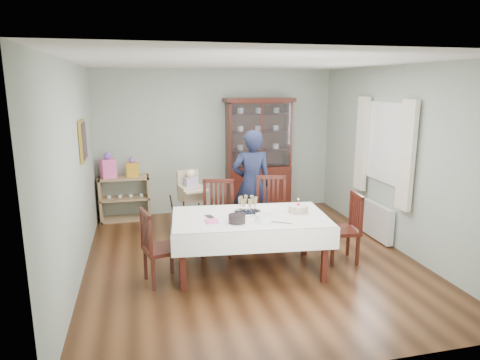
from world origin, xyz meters
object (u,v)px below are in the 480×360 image
object	(u,v)px
woman	(252,184)
high_chair	(191,210)
china_cabinet	(258,154)
chair_far_left	(218,232)
gift_bag_orange	(133,168)
chair_far_right	(271,226)
gift_bag_pink	(108,167)
champagne_tray	(248,208)
dining_table	(250,243)
chair_end_left	(161,261)
chair_end_right	(342,241)
sideboard	(125,198)
birthday_cake	(298,209)

from	to	relation	value
woman	high_chair	size ratio (longest dim) A/B	1.59
china_cabinet	chair_far_left	world-z (taller)	china_cabinet
gift_bag_orange	chair_far_right	bearing A→B (deg)	-42.31
gift_bag_pink	gift_bag_orange	world-z (taller)	gift_bag_pink
champagne_tray	gift_bag_pink	size ratio (longest dim) A/B	0.77
dining_table	high_chair	bearing A→B (deg)	109.73
chair_end_left	chair_end_right	distance (m)	2.49
chair_far_left	chair_end_right	distance (m)	1.78
china_cabinet	high_chair	world-z (taller)	china_cabinet
high_chair	chair_far_right	bearing A→B (deg)	-49.02
chair_end_left	chair_end_right	bearing A→B (deg)	-102.25
chair_far_left	champagne_tray	world-z (taller)	chair_far_left
dining_table	china_cabinet	xyz separation A→B (m)	(0.86, 2.64, 0.74)
chair_end_left	chair_end_right	world-z (taller)	chair_end_right
sideboard	china_cabinet	bearing A→B (deg)	-0.49
woman	birthday_cake	bearing A→B (deg)	106.55
chair_far_left	gift_bag_orange	xyz separation A→B (m)	(-1.18, 1.92, 0.64)
birthday_cake	gift_bag_pink	bearing A→B (deg)	133.57
chair_far_right	chair_end_right	distance (m)	1.11
gift_bag_pink	gift_bag_orange	size ratio (longest dim) A/B	1.28
china_cabinet	woman	xyz separation A→B (m)	(-0.50, -1.36, -0.25)
dining_table	gift_bag_orange	distance (m)	3.08
chair_end_left	chair_far_left	bearing A→B (deg)	-61.82
chair_far_right	woman	distance (m)	0.76
dining_table	china_cabinet	bearing A→B (deg)	71.97
chair_end_right	high_chair	bearing A→B (deg)	-122.80
woman	gift_bag_orange	xyz separation A→B (m)	(-1.84, 1.36, 0.09)
chair_end_left	china_cabinet	bearing A→B (deg)	-51.07
dining_table	chair_far_right	world-z (taller)	chair_far_right
dining_table	gift_bag_pink	xyz separation A→B (m)	(-1.89, 2.65, 0.62)
chair_end_right	birthday_cake	xyz separation A→B (m)	(-0.69, -0.06, 0.53)
chair_far_left	chair_end_left	world-z (taller)	chair_far_left
china_cabinet	birthday_cake	size ratio (longest dim) A/B	7.38
chair_far_left	chair_far_right	distance (m)	0.85
gift_bag_pink	chair_end_left	bearing A→B (deg)	-74.67
gift_bag_pink	chair_far_left	bearing A→B (deg)	-50.22
chair_end_left	gift_bag_orange	bearing A→B (deg)	-7.57
china_cabinet	birthday_cake	bearing A→B (deg)	-94.51
sideboard	chair_far_left	distance (m)	2.36
gift_bag_pink	china_cabinet	bearing A→B (deg)	-0.03
china_cabinet	chair_end_left	bearing A→B (deg)	-126.61
chair_end_right	dining_table	bearing A→B (deg)	-82.34
chair_end_left	gift_bag_pink	xyz separation A→B (m)	(-0.74, 2.71, 0.72)
woman	birthday_cake	xyz separation A→B (m)	(0.29, -1.31, -0.06)
birthday_cake	sideboard	bearing A→B (deg)	130.36
china_cabinet	birthday_cake	world-z (taller)	china_cabinet
woman	champagne_tray	bearing A→B (deg)	76.88
sideboard	gift_bag_pink	world-z (taller)	gift_bag_pink
woman	gift_bag_pink	distance (m)	2.64
chair_far_left	chair_far_right	bearing A→B (deg)	21.33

